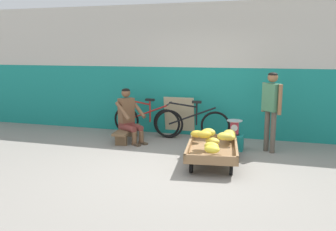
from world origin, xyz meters
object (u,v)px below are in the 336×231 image
(plastic_crate, at_px, (234,142))
(bicycle_far_left, at_px, (192,123))
(customer_adult, at_px, (271,103))
(weighing_scale, at_px, (234,127))
(bicycle_near_left, at_px, (146,120))
(low_bench, at_px, (127,132))
(vendor_seated, at_px, (129,116))
(sign_board, at_px, (179,116))
(shopping_bag, at_px, (225,151))
(banana_cart, at_px, (212,150))

(plastic_crate, relative_size, bicycle_far_left, 0.22)
(customer_adult, bearing_deg, weighing_scale, -175.62)
(bicycle_near_left, relative_size, bicycle_far_left, 1.00)
(customer_adult, bearing_deg, low_bench, 179.81)
(vendor_seated, height_order, sign_board, vendor_seated)
(sign_board, bearing_deg, bicycle_near_left, -159.75)
(vendor_seated, height_order, customer_adult, customer_adult)
(low_bench, xyz_separation_m, weighing_scale, (2.30, -0.06, 0.25))
(plastic_crate, bearing_deg, shopping_bag, -100.06)
(low_bench, distance_m, shopping_bag, 2.29)
(low_bench, height_order, bicycle_near_left, bicycle_near_left)
(plastic_crate, relative_size, shopping_bag, 1.50)
(banana_cart, distance_m, bicycle_far_left, 1.74)
(bicycle_far_left, bearing_deg, plastic_crate, -30.94)
(bicycle_far_left, relative_size, shopping_bag, 6.91)
(shopping_bag, bearing_deg, bicycle_far_left, 128.03)
(sign_board, distance_m, shopping_bag, 1.96)
(low_bench, bearing_deg, bicycle_far_left, 21.92)
(vendor_seated, distance_m, customer_adult, 2.92)
(weighing_scale, height_order, sign_board, sign_board)
(banana_cart, bearing_deg, shopping_bag, 69.01)
(low_bench, bearing_deg, plastic_crate, -1.49)
(bicycle_near_left, bearing_deg, plastic_crate, -17.55)
(customer_adult, bearing_deg, banana_cart, -131.90)
(plastic_crate, xyz_separation_m, bicycle_near_left, (-2.07, 0.66, 0.20))
(weighing_scale, distance_m, bicycle_far_left, 1.15)
(low_bench, height_order, weighing_scale, weighing_scale)
(plastic_crate, distance_m, bicycle_near_left, 2.18)
(bicycle_near_left, bearing_deg, customer_adult, -12.47)
(banana_cart, relative_size, vendor_seated, 1.35)
(bicycle_near_left, distance_m, customer_adult, 2.87)
(low_bench, distance_m, vendor_seated, 0.38)
(weighing_scale, xyz_separation_m, bicycle_near_left, (-2.07, 0.66, -0.10))
(bicycle_far_left, xyz_separation_m, shopping_bag, (0.89, -1.13, -0.23))
(weighing_scale, height_order, customer_adult, customer_adult)
(low_bench, relative_size, bicycle_near_left, 0.68)
(plastic_crate, height_order, shopping_bag, plastic_crate)
(sign_board, height_order, customer_adult, customer_adult)
(bicycle_near_left, bearing_deg, banana_cart, -42.39)
(banana_cart, relative_size, bicycle_far_left, 0.93)
(vendor_seated, distance_m, sign_board, 1.27)
(low_bench, height_order, sign_board, sign_board)
(banana_cart, xyz_separation_m, weighing_scale, (0.27, 0.99, 0.21))
(low_bench, relative_size, weighing_scale, 3.74)
(weighing_scale, distance_m, shopping_bag, 0.65)
(customer_adult, bearing_deg, bicycle_far_left, 161.89)
(weighing_scale, xyz_separation_m, sign_board, (-1.35, 0.92, -0.01))
(vendor_seated, height_order, shopping_bag, vendor_seated)
(vendor_seated, xyz_separation_m, shopping_bag, (2.13, -0.56, -0.45))
(low_bench, distance_m, bicycle_near_left, 0.66)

